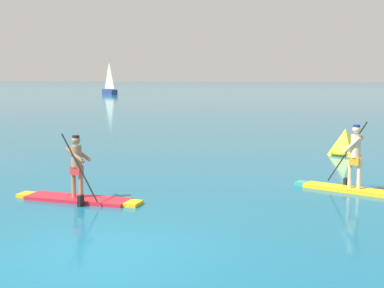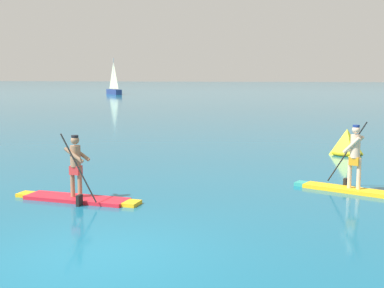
{
  "view_description": "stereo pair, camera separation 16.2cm",
  "coord_description": "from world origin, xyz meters",
  "px_view_note": "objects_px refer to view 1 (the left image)",
  "views": [
    {
      "loc": [
        3.34,
        -8.19,
        3.14
      ],
      "look_at": [
        0.13,
        7.22,
        1.01
      ],
      "focal_mm": 48.21,
      "sensor_mm": 36.0,
      "label": 1
    },
    {
      "loc": [
        3.5,
        -8.15,
        3.14
      ],
      "look_at": [
        0.13,
        7.22,
        1.01
      ],
      "focal_mm": 48.21,
      "sensor_mm": 36.0,
      "label": 2
    }
  ],
  "objects_px": {
    "paddleboarder_mid_center": "(78,188)",
    "paddleboarder_far_right": "(350,175)",
    "race_marker_buoy": "(345,143)",
    "sailboat_left_horizon": "(109,89)"
  },
  "relations": [
    {
      "from": "race_marker_buoy",
      "to": "sailboat_left_horizon",
      "type": "bearing_deg",
      "value": 118.89
    },
    {
      "from": "paddleboarder_far_right",
      "to": "race_marker_buoy",
      "type": "distance_m",
      "value": 6.77
    },
    {
      "from": "paddleboarder_far_right",
      "to": "sailboat_left_horizon",
      "type": "height_order",
      "value": "sailboat_left_horizon"
    },
    {
      "from": "paddleboarder_mid_center",
      "to": "paddleboarder_far_right",
      "type": "relative_size",
      "value": 1.2
    },
    {
      "from": "paddleboarder_far_right",
      "to": "race_marker_buoy",
      "type": "xyz_separation_m",
      "value": [
        0.42,
        6.76,
        -0.01
      ]
    },
    {
      "from": "paddleboarder_far_right",
      "to": "paddleboarder_mid_center",
      "type": "bearing_deg",
      "value": 43.81
    },
    {
      "from": "sailboat_left_horizon",
      "to": "race_marker_buoy",
      "type": "bearing_deg",
      "value": -12.88
    },
    {
      "from": "paddleboarder_mid_center",
      "to": "paddleboarder_far_right",
      "type": "height_order",
      "value": "paddleboarder_far_right"
    },
    {
      "from": "paddleboarder_far_right",
      "to": "race_marker_buoy",
      "type": "bearing_deg",
      "value": -70.07
    },
    {
      "from": "sailboat_left_horizon",
      "to": "paddleboarder_mid_center",
      "type": "bearing_deg",
      "value": -21.61
    }
  ]
}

